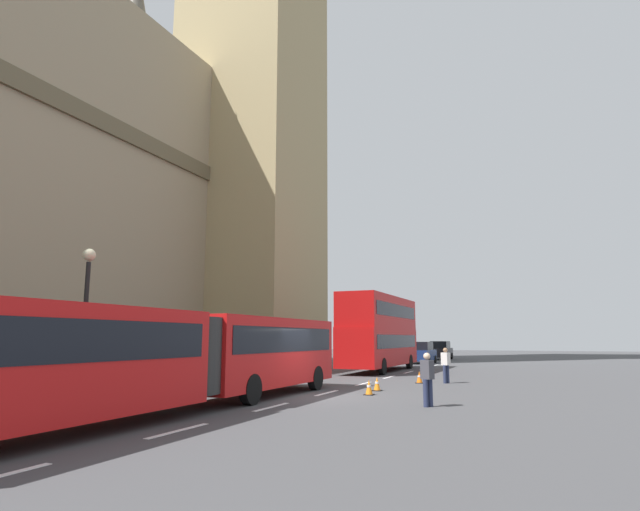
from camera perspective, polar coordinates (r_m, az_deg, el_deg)
The scene contains 12 objects.
ground_plane at distance 20.02m, azimuth -0.71°, elevation -15.27°, with size 160.00×160.00×0.00m, color #424244.
lane_centre_marking at distance 25.51m, azimuth 4.79°, elevation -13.90°, with size 39.00×0.16×0.01m.
articulated_bus at distance 16.36m, azimuth -14.90°, elevation -10.22°, with size 18.03×2.54×2.90m.
double_decker_bus at distance 35.27m, azimuth 6.62°, elevation -8.14°, with size 10.77×2.54×4.90m.
sedan_lead at distance 46.43m, azimuth 11.14°, elevation -10.46°, with size 4.40×1.86×1.85m.
sedan_trailing at distance 55.54m, azimuth 13.17°, elevation -10.15°, with size 4.40×1.86×1.85m.
traffic_cone_west at distance 20.58m, azimuth 5.42°, elevation -14.27°, with size 0.36×0.36×0.58m.
traffic_cone_middle at distance 22.20m, azimuth 6.30°, elevation -13.88°, with size 0.36×0.36×0.58m.
traffic_cone_east at distance 26.19m, azimuth 10.90°, elevation -13.04°, with size 0.36×0.36×0.58m.
street_lamp at distance 19.73m, azimuth -24.45°, elevation -5.67°, with size 0.44×0.44×5.27m.
pedestrian_near_cones at distance 17.33m, azimuth 11.76°, elevation -13.02°, with size 0.42×0.47×1.69m.
pedestrian_by_kerb at distance 26.40m, azimuth 13.70°, elevation -11.54°, with size 0.42×0.47×1.69m.
Camera 1 is at (-18.23, -8.01, 2.15)m, focal length 29.04 mm.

